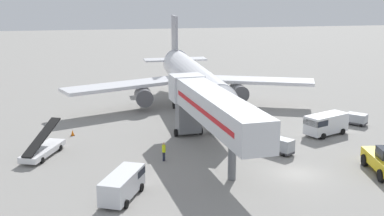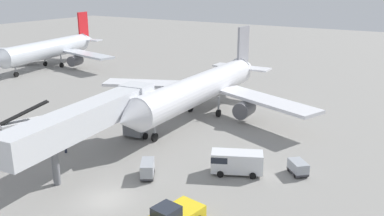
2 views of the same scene
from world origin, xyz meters
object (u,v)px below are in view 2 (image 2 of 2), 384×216
(jet_bridge, at_px, (94,117))
(ground_crew_worker_foreground, at_px, (65,145))
(airplane_at_gate, at_px, (203,88))
(service_van_outer_left, at_px, (235,161))
(safety_cone_alpha, at_px, (76,114))
(belt_loader_truck, at_px, (26,121))
(baggage_cart_mid_center, at_px, (147,168))
(baggage_cart_near_right, at_px, (298,167))
(airplane_background, at_px, (51,49))

(jet_bridge, relative_size, ground_crew_worker_foreground, 11.87)
(airplane_at_gate, bearing_deg, service_van_outer_left, -49.99)
(service_van_outer_left, xyz_separation_m, safety_cone_alpha, (-27.58, 4.66, -0.99))
(ground_crew_worker_foreground, bearing_deg, belt_loader_truck, 163.38)
(baggage_cart_mid_center, height_order, ground_crew_worker_foreground, ground_crew_worker_foreground)
(baggage_cart_mid_center, relative_size, safety_cone_alpha, 4.55)
(belt_loader_truck, bearing_deg, ground_crew_worker_foreground, -16.62)
(baggage_cart_near_right, xyz_separation_m, ground_crew_worker_foreground, (-24.13, -8.55, 0.20))
(service_van_outer_left, xyz_separation_m, ground_crew_worker_foreground, (-18.66, -5.36, -0.34))
(service_van_outer_left, height_order, airplane_background, airplane_background)
(baggage_cart_mid_center, xyz_separation_m, ground_crew_worker_foreground, (-11.55, -0.14, 0.09))
(airplane_background, bearing_deg, baggage_cart_near_right, -20.35)
(baggage_cart_mid_center, height_order, airplane_background, airplane_background)
(baggage_cart_near_right, height_order, safety_cone_alpha, baggage_cart_near_right)
(service_van_outer_left, xyz_separation_m, airplane_background, (-59.07, 27.12, 2.77))
(airplane_at_gate, xyz_separation_m, belt_loader_truck, (-17.72, -16.67, -3.37))
(airplane_at_gate, bearing_deg, baggage_cart_near_right, -32.89)
(airplane_at_gate, height_order, baggage_cart_near_right, airplane_at_gate)
(baggage_cart_mid_center, bearing_deg, service_van_outer_left, 36.31)
(jet_bridge, xyz_separation_m, service_van_outer_left, (14.15, 5.01, -3.67))
(baggage_cart_near_right, relative_size, baggage_cart_mid_center, 0.86)
(belt_loader_truck, distance_m, ground_crew_worker_foreground, 11.91)
(jet_bridge, distance_m, service_van_outer_left, 15.45)
(belt_loader_truck, bearing_deg, baggage_cart_mid_center, -8.10)
(baggage_cart_mid_center, bearing_deg, baggage_cart_near_right, 33.79)
(ground_crew_worker_foreground, distance_m, safety_cone_alpha, 13.42)
(belt_loader_truck, bearing_deg, airplane_background, 134.92)
(baggage_cart_mid_center, bearing_deg, jet_bridge, 178.28)
(airplane_at_gate, height_order, service_van_outer_left, airplane_at_gate)
(belt_loader_truck, xyz_separation_m, service_van_outer_left, (30.07, 1.95, 0.56))
(baggage_cart_mid_center, xyz_separation_m, airplane_background, (-51.96, 32.35, 3.21))
(service_van_outer_left, bearing_deg, safety_cone_alpha, 170.42)
(safety_cone_alpha, height_order, airplane_background, airplane_background)
(jet_bridge, relative_size, service_van_outer_left, 3.93)
(belt_loader_truck, height_order, baggage_cart_mid_center, belt_loader_truck)
(ground_crew_worker_foreground, height_order, safety_cone_alpha, ground_crew_worker_foreground)
(baggage_cart_near_right, distance_m, safety_cone_alpha, 33.08)
(jet_bridge, relative_size, safety_cone_alpha, 33.10)
(airplane_at_gate, height_order, airplane_background, airplane_at_gate)
(baggage_cart_near_right, bearing_deg, baggage_cart_mid_center, -146.21)
(belt_loader_truck, xyz_separation_m, baggage_cart_mid_center, (22.97, -3.27, 0.12))
(baggage_cart_near_right, relative_size, airplane_background, 0.08)
(belt_loader_truck, height_order, safety_cone_alpha, belt_loader_truck)
(ground_crew_worker_foreground, height_order, airplane_background, airplane_background)
(airplane_at_gate, bearing_deg, safety_cone_alpha, -146.55)
(baggage_cart_near_right, distance_m, ground_crew_worker_foreground, 25.60)
(belt_loader_truck, bearing_deg, airplane_at_gate, 43.24)
(belt_loader_truck, relative_size, baggage_cart_mid_center, 2.20)
(airplane_at_gate, relative_size, jet_bridge, 1.66)
(service_van_outer_left, bearing_deg, baggage_cart_near_right, 30.28)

